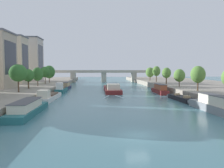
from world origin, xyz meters
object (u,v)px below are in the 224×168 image
(tree_left_end_of_row, at_px, (28,75))
(tree_right_nearest, at_px, (150,72))
(tree_right_midway, at_px, (198,75))
(tree_right_by_lamp, at_px, (179,75))
(tree_left_second, at_px, (38,74))
(tree_left_by_lamp, at_px, (45,72))
(moored_boat_left_far, at_px, (28,108))
(moored_boat_right_upstream, at_px, (160,89))
(tree_right_far, at_px, (166,73))
(moored_boat_left_midway, at_px, (49,96))
(tree_left_past_mid, at_px, (18,73))
(bridge_far, at_px, (104,75))
(moored_boat_left_second, at_px, (67,86))
(moored_boat_left_end, at_px, (61,89))
(tree_right_second, at_px, (156,71))
(moored_boat_right_downstream, at_px, (215,105))
(tree_left_third, at_px, (49,72))
(barge_midriver, at_px, (112,89))
(moored_boat_right_midway, at_px, (181,98))

(tree_left_end_of_row, relative_size, tree_right_nearest, 0.86)
(tree_right_midway, relative_size, tree_right_by_lamp, 1.14)
(tree_left_second, bearing_deg, tree_left_by_lamp, 90.57)
(moored_boat_left_far, xyz_separation_m, tree_right_midway, (36.65, 18.07, 5.02))
(moored_boat_right_upstream, bearing_deg, tree_left_second, 169.73)
(moored_boat_right_upstream, distance_m, tree_right_far, 15.51)
(moored_boat_left_far, bearing_deg, tree_right_midway, 26.25)
(tree_right_by_lamp, bearing_deg, moored_boat_left_midway, -158.94)
(tree_left_past_mid, height_order, tree_right_nearest, tree_left_past_mid)
(tree_left_by_lamp, bearing_deg, tree_left_end_of_row, -90.19)
(moored_boat_right_upstream, height_order, tree_left_by_lamp, tree_left_by_lamp)
(tree_right_by_lamp, height_order, bridge_far, tree_right_by_lamp)
(moored_boat_left_far, xyz_separation_m, moored_boat_left_second, (-0.03, 48.91, 0.06))
(moored_boat_left_far, xyz_separation_m, moored_boat_left_end, (0.12, 34.97, 0.02))
(tree_left_second, distance_m, tree_right_second, 49.14)
(moored_boat_left_far, relative_size, tree_left_past_mid, 2.37)
(moored_boat_right_downstream, bearing_deg, moored_boat_left_far, 179.55)
(moored_boat_left_far, xyz_separation_m, tree_left_third, (-8.12, 57.48, 5.26))
(moored_boat_left_far, xyz_separation_m, tree_right_by_lamp, (37.08, 31.85, 4.41))
(barge_midriver, bearing_deg, moored_boat_left_far, -113.45)
(tree_left_past_mid, relative_size, tree_right_nearest, 1.04)
(moored_boat_right_downstream, height_order, moored_boat_right_upstream, moored_boat_right_downstream)
(moored_boat_left_second, bearing_deg, moored_boat_right_upstream, -31.16)
(moored_boat_right_upstream, xyz_separation_m, tree_left_past_mid, (-37.79, -12.69, 5.26))
(tree_left_by_lamp, bearing_deg, tree_right_nearest, 25.58)
(tree_left_third, relative_size, tree_right_by_lamp, 1.27)
(moored_boat_left_far, relative_size, tree_right_by_lamp, 2.85)
(tree_left_past_mid, bearing_deg, barge_midriver, 40.13)
(tree_left_past_mid, distance_m, tree_left_second, 19.64)
(moored_boat_left_end, relative_size, tree_right_far, 2.07)
(moored_boat_left_far, bearing_deg, moored_boat_right_upstream, 44.93)
(tree_left_third, bearing_deg, tree_right_far, -16.97)
(moored_boat_left_far, height_order, moored_boat_right_upstream, moored_boat_right_upstream)
(moored_boat_left_second, bearing_deg, tree_right_second, 13.85)
(moored_boat_left_second, relative_size, tree_right_midway, 1.75)
(tree_left_third, bearing_deg, moored_boat_left_second, -46.66)
(moored_boat_left_end, relative_size, tree_right_second, 1.85)
(moored_boat_left_far, relative_size, moored_boat_left_midway, 1.00)
(moored_boat_left_end, bearing_deg, tree_left_second, 163.04)
(barge_midriver, relative_size, tree_left_end_of_row, 4.45)
(tree_right_far, bearing_deg, moored_boat_left_far, -130.00)
(tree_right_second, height_order, tree_right_nearest, tree_right_second)
(moored_boat_left_midway, height_order, bridge_far, bridge_far)
(tree_left_past_mid, height_order, tree_right_by_lamp, tree_left_past_mid)
(tree_left_third, bearing_deg, tree_right_midway, -41.36)
(moored_boat_right_upstream, bearing_deg, tree_left_by_lamp, 154.46)
(barge_midriver, height_order, tree_left_past_mid, tree_left_past_mid)
(tree_left_end_of_row, xyz_separation_m, tree_left_third, (-0.20, 29.55, 0.66))
(tree_left_past_mid, relative_size, tree_right_far, 1.09)
(moored_boat_right_midway, bearing_deg, bridge_far, 101.12)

